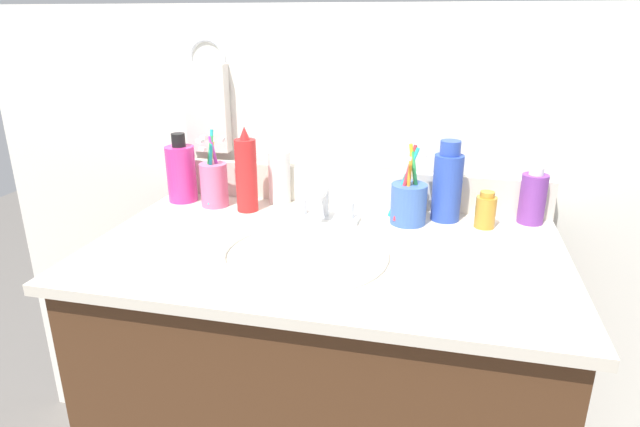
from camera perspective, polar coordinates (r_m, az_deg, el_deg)
name	(u,v)px	position (r m, az deg, el deg)	size (l,w,h in m)	color
vanity_cabinet	(324,416)	(1.32, 0.48, -20.70)	(0.91, 0.52, 0.81)	#4C2D19
countertop	(325,251)	(1.10, 0.54, -4.01)	(0.95, 0.57, 0.02)	beige
backsplash	(350,186)	(1.33, 3.17, 2.88)	(0.95, 0.02, 0.09)	beige
back_wall	(352,259)	(1.47, 3.44, -4.88)	(2.05, 0.04, 1.30)	white
towel_ring	(207,59)	(1.42, -11.87, 15.77)	(0.10, 0.10, 0.01)	silver
hand_towel	(208,108)	(1.42, -11.83, 10.88)	(0.11, 0.04, 0.22)	silver
sink_basin	(302,269)	(1.07, -1.96, -5.89)	(0.34, 0.34, 0.11)	white
faucet	(324,209)	(1.22, 0.40, 0.45)	(0.16, 0.10, 0.08)	silver
bottle_soap_pink	(181,172)	(1.39, -14.49, 4.25)	(0.07, 0.07, 0.17)	#D8338C
bottle_lotion_white	(279,175)	(1.34, -4.33, 4.06)	(0.05, 0.05, 0.16)	white
bottle_spray_red	(246,174)	(1.28, -7.82, 4.18)	(0.05, 0.05, 0.20)	red
bottle_shampoo_blue	(447,184)	(1.24, 13.35, 3.04)	(0.07, 0.07, 0.18)	#2D4CB2
bottle_oil_amber	(486,211)	(1.23, 17.14, 0.27)	(0.04, 0.04, 0.08)	gold
bottle_cream_purple	(533,198)	(1.29, 21.62, 1.56)	(0.06, 0.06, 0.13)	#7A3899
cup_pink	(214,183)	(1.34, -11.19, 3.20)	(0.07, 0.07, 0.19)	#D16693
cup_blue_plastic	(409,202)	(1.21, 9.37, 1.26)	(0.09, 0.08, 0.18)	#3F66B7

